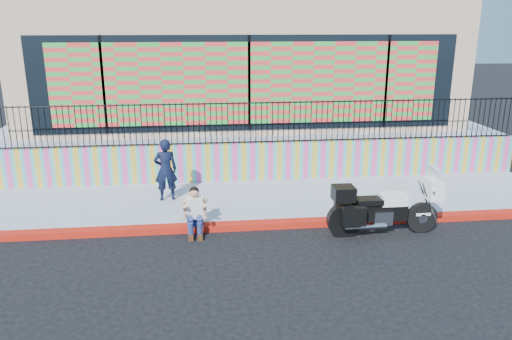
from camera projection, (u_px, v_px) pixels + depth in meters
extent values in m
plane|color=black|center=(267.00, 228.00, 11.61)|extent=(90.00, 90.00, 0.00)
cube|color=#B2100C|center=(267.00, 225.00, 11.59)|extent=(16.00, 0.30, 0.15)
cube|color=#979EB6|center=(259.00, 200.00, 13.16)|extent=(16.00, 3.00, 0.15)
cube|color=#F6408D|center=(252.00, 162.00, 14.51)|extent=(16.00, 0.20, 1.10)
cube|color=#979EB6|center=(239.00, 128.00, 19.39)|extent=(16.00, 10.00, 1.25)
cube|color=tan|center=(238.00, 60.00, 18.45)|extent=(14.00, 8.00, 4.00)
cube|color=black|center=(249.00, 84.00, 14.73)|extent=(12.60, 0.04, 2.80)
cube|color=#F13B35|center=(249.00, 84.00, 14.71)|extent=(11.48, 0.02, 2.40)
cylinder|color=black|center=(422.00, 218.00, 11.27)|extent=(0.70, 0.15, 0.70)
cylinder|color=black|center=(344.00, 221.00, 11.08)|extent=(0.70, 0.15, 0.70)
cube|color=black|center=(384.00, 212.00, 11.13)|extent=(1.00, 0.30, 0.36)
cube|color=silver|center=(381.00, 216.00, 11.15)|extent=(0.42, 0.36, 0.32)
cube|color=white|center=(393.00, 199.00, 11.06)|extent=(0.58, 0.34, 0.25)
cube|color=black|center=(369.00, 201.00, 11.01)|extent=(0.58, 0.36, 0.13)
cube|color=white|center=(433.00, 189.00, 11.10)|extent=(0.32, 0.55, 0.44)
cube|color=silver|center=(436.00, 174.00, 11.01)|extent=(0.19, 0.49, 0.36)
cube|color=black|center=(343.00, 193.00, 10.89)|extent=(0.46, 0.44, 0.32)
cube|color=black|center=(354.00, 216.00, 10.72)|extent=(0.51, 0.19, 0.42)
cube|color=black|center=(345.00, 206.00, 11.33)|extent=(0.51, 0.19, 0.42)
cube|color=white|center=(422.00, 213.00, 11.24)|extent=(0.34, 0.17, 0.06)
imported|color=black|center=(166.00, 170.00, 12.79)|extent=(0.64, 0.47, 1.61)
cube|color=navy|center=(195.00, 221.00, 11.35)|extent=(0.36, 0.28, 0.18)
cube|color=white|center=(195.00, 208.00, 11.21)|extent=(0.38, 0.27, 0.54)
sphere|color=tan|center=(194.00, 193.00, 11.07)|extent=(0.21, 0.21, 0.21)
cube|color=#472814|center=(191.00, 237.00, 10.97)|extent=(0.11, 0.26, 0.10)
cube|color=#472814|center=(200.00, 237.00, 10.99)|extent=(0.11, 0.26, 0.10)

